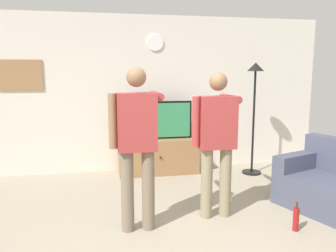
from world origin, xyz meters
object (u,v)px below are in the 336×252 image
person_standing_nearer_couch (217,136)px  floor_lamp (255,95)px  beverage_bottle (296,219)px  television (158,120)px  wall_clock (155,43)px  person_standing_nearer_lamp (137,139)px  framed_picture (20,75)px  tv_stand (158,156)px

person_standing_nearer_couch → floor_lamp: bearing=52.4°
person_standing_nearer_couch → beverage_bottle: person_standing_nearer_couch is taller
television → person_standing_nearer_couch: size_ratio=0.68×
wall_clock → beverage_bottle: size_ratio=0.84×
wall_clock → beverage_bottle: 3.61m
person_standing_nearer_lamp → wall_clock: bearing=76.2°
wall_clock → floor_lamp: size_ratio=0.15×
wall_clock → framed_picture: 2.28m
wall_clock → person_standing_nearer_lamp: wall_clock is taller
tv_stand → framed_picture: 2.63m
tv_stand → person_standing_nearer_couch: 2.02m
wall_clock → floor_lamp: bearing=-20.8°
television → floor_lamp: 1.68m
television → framed_picture: size_ratio=1.70×
wall_clock → framed_picture: bearing=179.9°
wall_clock → person_standing_nearer_couch: wall_clock is taller
wall_clock → framed_picture: size_ratio=0.40×
tv_stand → framed_picture: framed_picture is taller
television → wall_clock: size_ratio=4.23×
tv_stand → beverage_bottle: 2.67m
floor_lamp → beverage_bottle: bearing=-102.2°
tv_stand → floor_lamp: 1.93m
floor_lamp → person_standing_nearer_couch: (-1.20, -1.55, -0.37)m
television → wall_clock: (0.00, 0.24, 1.31)m
wall_clock → person_standing_nearer_couch: (0.38, -2.16, -1.25)m
tv_stand → wall_clock: 1.96m
television → beverage_bottle: bearing=-65.4°
person_standing_nearer_couch → framed_picture: bearing=140.2°
tv_stand → person_standing_nearer_couch: bearing=-78.4°
tv_stand → floor_lamp: floor_lamp is taller
television → floor_lamp: bearing=-12.8°
beverage_bottle → television: bearing=114.6°
tv_stand → television: television is taller
television → floor_lamp: (1.58, -0.36, 0.43)m
framed_picture → beverage_bottle: 4.57m
wall_clock → person_standing_nearer_lamp: (-0.57, -2.33, -1.22)m
wall_clock → person_standing_nearer_couch: bearing=-79.9°
person_standing_nearer_lamp → beverage_bottle: person_standing_nearer_lamp is taller
tv_stand → person_standing_nearer_lamp: size_ratio=0.76×
framed_picture → person_standing_nearer_couch: 3.45m
floor_lamp → beverage_bottle: floor_lamp is taller
television → floor_lamp: floor_lamp is taller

